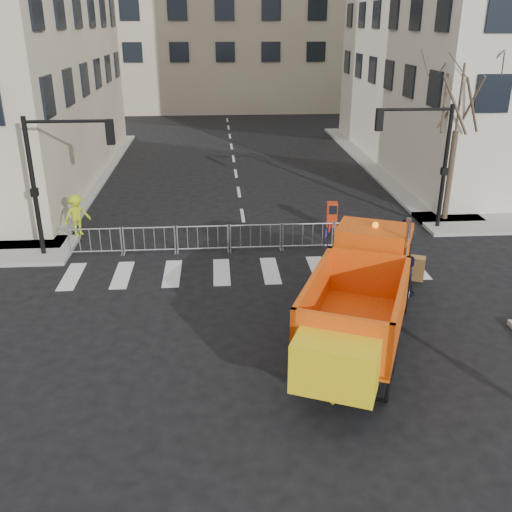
{
  "coord_description": "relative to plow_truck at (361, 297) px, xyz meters",
  "views": [
    {
      "loc": [
        -1.22,
        -13.63,
        8.55
      ],
      "look_at": [
        -0.05,
        2.5,
        1.85
      ],
      "focal_mm": 40.0,
      "sensor_mm": 36.0,
      "label": 1
    }
  ],
  "objects": [
    {
      "name": "cop_c",
      "position": [
        2.81,
        4.96,
        -0.54
      ],
      "size": [
        0.92,
        1.3,
        2.05
      ],
      "primitive_type": "imported",
      "rotation": [
        0.0,
        0.0,
        4.32
      ],
      "color": "black",
      "rests_on": "ground"
    },
    {
      "name": "cop_b",
      "position": [
        2.27,
        3.23,
        -0.65
      ],
      "size": [
        1.03,
        0.88,
        1.84
      ],
      "primitive_type": "imported",
      "rotation": [
        0.0,
        0.0,
        2.92
      ],
      "color": "black",
      "rests_on": "ground"
    },
    {
      "name": "worker",
      "position": [
        -9.71,
        9.43,
        -0.54
      ],
      "size": [
        1.3,
        1.18,
        1.75
      ],
      "primitive_type": "imported",
      "rotation": [
        0.0,
        0.0,
        0.6
      ],
      "color": "#A2B915",
      "rests_on": "sidewalk_back"
    },
    {
      "name": "cop_a",
      "position": [
        1.09,
        3.7,
        -0.57
      ],
      "size": [
        0.85,
        0.85,
        1.99
      ],
      "primitive_type": "imported",
      "rotation": [
        0.0,
        0.0,
        3.91
      ],
      "color": "black",
      "rests_on": "ground"
    },
    {
      "name": "sidewalk_back",
      "position": [
        -2.65,
        8.45,
        -1.49
      ],
      "size": [
        64.0,
        5.0,
        0.15
      ],
      "primitive_type": "cube",
      "color": "gray",
      "rests_on": "ground"
    },
    {
      "name": "street_tree",
      "position": [
        6.55,
        10.45,
        2.18
      ],
      "size": [
        3.0,
        3.0,
        7.5
      ],
      "primitive_type": null,
      "color": "#382B21",
      "rests_on": "ground"
    },
    {
      "name": "traffic_light_left",
      "position": [
        -10.65,
        7.45,
        1.13
      ],
      "size": [
        0.18,
        0.18,
        5.4
      ],
      "primitive_type": "cylinder",
      "color": "black",
      "rests_on": "ground"
    },
    {
      "name": "ground",
      "position": [
        -2.65,
        -0.05,
        -1.57
      ],
      "size": [
        120.0,
        120.0,
        0.0
      ],
      "primitive_type": "plane",
      "color": "black",
      "rests_on": "ground"
    },
    {
      "name": "crowd_barriers",
      "position": [
        -3.4,
        7.55,
        -1.02
      ],
      "size": [
        12.6,
        0.6,
        1.1
      ],
      "primitive_type": null,
      "color": "#9EA0A5",
      "rests_on": "ground"
    },
    {
      "name": "newspaper_box",
      "position": [
        1.15,
        9.69,
        -0.87
      ],
      "size": [
        0.5,
        0.45,
        1.1
      ],
      "primitive_type": "cube",
      "rotation": [
        0.0,
        0.0,
        -0.12
      ],
      "color": "red",
      "rests_on": "sidewalk_back"
    },
    {
      "name": "plow_truck",
      "position": [
        0.0,
        0.0,
        0.0
      ],
      "size": [
        5.76,
        9.3,
        3.53
      ],
      "rotation": [
        0.0,
        0.0,
        1.17
      ],
      "color": "black",
      "rests_on": "ground"
    },
    {
      "name": "traffic_light_right",
      "position": [
        5.85,
        9.45,
        1.13
      ],
      "size": [
        0.18,
        0.18,
        5.4
      ],
      "primitive_type": "cylinder",
      "color": "black",
      "rests_on": "ground"
    }
  ]
}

